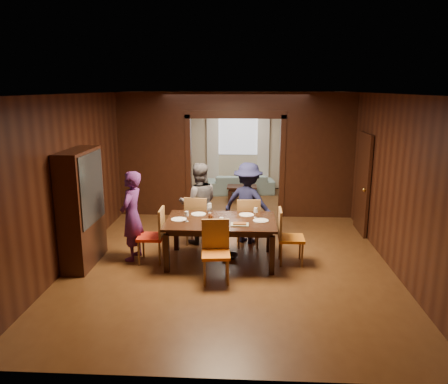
# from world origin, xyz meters

# --- Properties ---
(floor) EXTENTS (9.00, 9.00, 0.00)m
(floor) POSITION_xyz_m (0.00, 0.00, 0.00)
(floor) COLOR #553218
(floor) RESTS_ON ground
(ceiling) EXTENTS (5.50, 9.00, 0.02)m
(ceiling) POSITION_xyz_m (0.00, 0.00, 2.90)
(ceiling) COLOR silver
(ceiling) RESTS_ON room_walls
(room_walls) EXTENTS (5.52, 9.01, 2.90)m
(room_walls) POSITION_xyz_m (0.00, 1.89, 1.51)
(room_walls) COLOR black
(room_walls) RESTS_ON floor
(person_purple) EXTENTS (0.47, 0.64, 1.60)m
(person_purple) POSITION_xyz_m (-1.74, -1.25, 0.80)
(person_purple) COLOR #4B1F5A
(person_purple) RESTS_ON floor
(person_grey) EXTENTS (0.89, 0.76, 1.60)m
(person_grey) POSITION_xyz_m (-0.65, -0.33, 0.80)
(person_grey) COLOR #4E4D53
(person_grey) RESTS_ON floor
(person_navy) EXTENTS (1.18, 0.96, 1.60)m
(person_navy) POSITION_xyz_m (0.31, -0.25, 0.80)
(person_navy) COLOR #161837
(person_navy) RESTS_ON floor
(sofa) EXTENTS (1.98, 0.97, 0.55)m
(sofa) POSITION_xyz_m (0.10, 3.85, 0.28)
(sofa) COLOR #85AAAE
(sofa) RESTS_ON floor
(serving_bowl) EXTENTS (0.30, 0.30, 0.07)m
(serving_bowl) POSITION_xyz_m (-0.01, -1.15, 0.80)
(serving_bowl) COLOR black
(serving_bowl) RESTS_ON dining_table
(dining_table) EXTENTS (1.90, 1.18, 0.76)m
(dining_table) POSITION_xyz_m (-0.16, -1.28, 0.38)
(dining_table) COLOR black
(dining_table) RESTS_ON floor
(coffee_table) EXTENTS (0.80, 0.50, 0.40)m
(coffee_table) POSITION_xyz_m (0.15, 3.01, 0.20)
(coffee_table) COLOR black
(coffee_table) RESTS_ON floor
(chair_left) EXTENTS (0.45, 0.45, 0.97)m
(chair_left) POSITION_xyz_m (-1.39, -1.36, 0.48)
(chair_left) COLOR red
(chair_left) RESTS_ON floor
(chair_right) EXTENTS (0.44, 0.44, 0.97)m
(chair_right) POSITION_xyz_m (1.06, -1.30, 0.48)
(chair_right) COLOR orange
(chair_right) RESTS_ON floor
(chair_far_l) EXTENTS (0.50, 0.50, 0.97)m
(chair_far_l) POSITION_xyz_m (-0.66, -0.39, 0.48)
(chair_far_l) COLOR #DB4414
(chair_far_l) RESTS_ON floor
(chair_far_r) EXTENTS (0.47, 0.47, 0.97)m
(chair_far_r) POSITION_xyz_m (0.31, -0.47, 0.48)
(chair_far_r) COLOR #F14C16
(chair_far_r) RESTS_ON floor
(chair_near) EXTENTS (0.48, 0.48, 0.97)m
(chair_near) POSITION_xyz_m (-0.19, -2.11, 0.48)
(chair_near) COLOR orange
(chair_near) RESTS_ON floor
(hutch) EXTENTS (0.40, 1.20, 2.00)m
(hutch) POSITION_xyz_m (-2.53, -1.50, 1.00)
(hutch) COLOR black
(hutch) RESTS_ON floor
(door_right) EXTENTS (0.06, 0.90, 2.10)m
(door_right) POSITION_xyz_m (2.70, 0.50, 1.05)
(door_right) COLOR black
(door_right) RESTS_ON floor
(window_far) EXTENTS (1.20, 0.03, 1.30)m
(window_far) POSITION_xyz_m (0.00, 4.44, 1.70)
(window_far) COLOR silver
(window_far) RESTS_ON back_wall
(curtain_left) EXTENTS (0.35, 0.06, 2.40)m
(curtain_left) POSITION_xyz_m (-0.75, 4.40, 1.25)
(curtain_left) COLOR white
(curtain_left) RESTS_ON back_wall
(curtain_right) EXTENTS (0.35, 0.06, 2.40)m
(curtain_right) POSITION_xyz_m (0.75, 4.40, 1.25)
(curtain_right) COLOR white
(curtain_right) RESTS_ON back_wall
(plate_left) EXTENTS (0.27, 0.27, 0.01)m
(plate_left) POSITION_xyz_m (-0.89, -1.30, 0.77)
(plate_left) COLOR white
(plate_left) RESTS_ON dining_table
(plate_far_l) EXTENTS (0.27, 0.27, 0.01)m
(plate_far_l) POSITION_xyz_m (-0.59, -0.96, 0.77)
(plate_far_l) COLOR white
(plate_far_l) RESTS_ON dining_table
(plate_far_r) EXTENTS (0.27, 0.27, 0.01)m
(plate_far_r) POSITION_xyz_m (0.28, -0.95, 0.77)
(plate_far_r) COLOR white
(plate_far_r) RESTS_ON dining_table
(plate_right) EXTENTS (0.27, 0.27, 0.01)m
(plate_right) POSITION_xyz_m (0.53, -1.29, 0.77)
(plate_right) COLOR silver
(plate_right) RESTS_ON dining_table
(plate_near) EXTENTS (0.27, 0.27, 0.01)m
(plate_near) POSITION_xyz_m (-0.17, -1.63, 0.77)
(plate_near) COLOR silver
(plate_near) RESTS_ON dining_table
(platter_a) EXTENTS (0.30, 0.20, 0.04)m
(platter_a) POSITION_xyz_m (-0.23, -1.44, 0.78)
(platter_a) COLOR gray
(platter_a) RESTS_ON dining_table
(platter_b) EXTENTS (0.30, 0.20, 0.04)m
(platter_b) POSITION_xyz_m (0.17, -1.54, 0.78)
(platter_b) COLOR gray
(platter_b) RESTS_ON dining_table
(wineglass_left) EXTENTS (0.08, 0.08, 0.18)m
(wineglass_left) POSITION_xyz_m (-0.74, -1.40, 0.85)
(wineglass_left) COLOR white
(wineglass_left) RESTS_ON dining_table
(wineglass_far) EXTENTS (0.08, 0.08, 0.18)m
(wineglass_far) POSITION_xyz_m (-0.39, -0.85, 0.85)
(wineglass_far) COLOR silver
(wineglass_far) RESTS_ON dining_table
(wineglass_right) EXTENTS (0.08, 0.08, 0.18)m
(wineglass_right) POSITION_xyz_m (0.45, -1.10, 0.85)
(wineglass_right) COLOR white
(wineglass_right) RESTS_ON dining_table
(tumbler) EXTENTS (0.07, 0.07, 0.14)m
(tumbler) POSITION_xyz_m (-0.13, -1.59, 0.83)
(tumbler) COLOR silver
(tumbler) RESTS_ON dining_table
(condiment_jar) EXTENTS (0.08, 0.08, 0.11)m
(condiment_jar) POSITION_xyz_m (-0.34, -1.30, 0.82)
(condiment_jar) COLOR #492111
(condiment_jar) RESTS_ON dining_table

